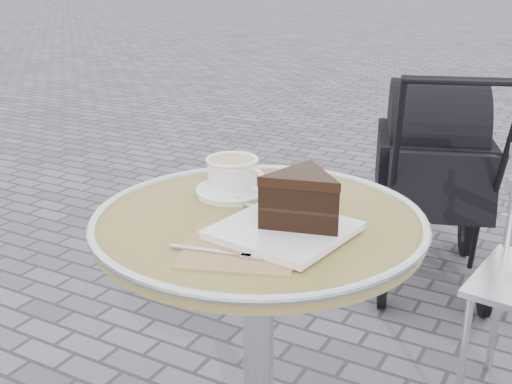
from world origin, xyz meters
The scene contains 4 objects.
cafe_table centered at (0.00, 0.00, 0.57)m, with size 0.72×0.72×0.74m.
cappuccino_set centered at (-0.12, 0.10, 0.77)m, with size 0.18×0.17×0.09m.
cake_plate_set centered at (0.11, -0.04, 0.79)m, with size 0.33×0.37×0.13m.
baby_stroller centered at (0.05, 1.38, 0.41)m, with size 0.67×0.97×0.92m.
Camera 1 is at (0.61, -1.11, 1.25)m, focal length 45.00 mm.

